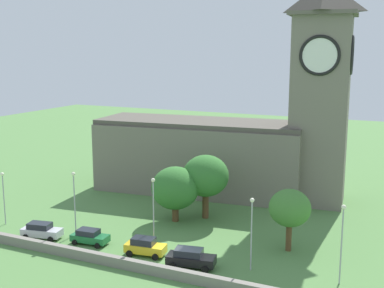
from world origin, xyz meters
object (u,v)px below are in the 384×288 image
object	(u,v)px
tree_by_tower	(175,188)
tree_churchyard	(206,176)
church	(237,136)
streetlamp_east_mid	(252,223)
car_green	(90,237)
tree_riverside_east	(290,208)
car_silver	(41,230)
car_black	(190,258)
streetlamp_east_end	(342,232)
car_yellow	(145,246)
streetlamp_west_end	(3,189)
streetlamp_west_mid	(74,194)
streetlamp_central	(153,202)

from	to	relation	value
tree_by_tower	tree_churchyard	bearing A→B (deg)	42.87
church	streetlamp_east_mid	world-z (taller)	church
car_green	tree_riverside_east	world-z (taller)	tree_riverside_east
car_silver	streetlamp_east_mid	bearing A→B (deg)	4.69
church	car_silver	size ratio (longest dim) A/B	7.81
car_black	streetlamp_east_end	bearing A→B (deg)	10.17
car_yellow	tree_by_tower	size ratio (longest dim) A/B	0.64
streetlamp_east_mid	car_black	bearing A→B (deg)	-162.13
car_silver	tree_by_tower	world-z (taller)	tree_by_tower
streetlamp_east_mid	car_silver	bearing A→B (deg)	-175.31
streetlamp_west_end	tree_riverside_east	size ratio (longest dim) A/B	0.97
streetlamp_west_end	tree_churchyard	size ratio (longest dim) A/B	0.80
tree_by_tower	tree_churchyard	world-z (taller)	tree_churchyard
streetlamp_west_mid	streetlamp_central	bearing A→B (deg)	3.56
car_yellow	tree_riverside_east	bearing A→B (deg)	29.39
church	streetlamp_west_end	size ratio (longest dim) A/B	5.73
car_green	streetlamp_east_mid	distance (m)	18.70
car_black	tree_riverside_east	world-z (taller)	tree_riverside_east
car_black	streetlamp_west_mid	distance (m)	16.37
church	streetlamp_east_end	size ratio (longest dim) A/B	4.98
church	car_yellow	xyz separation A→B (m)	(-0.95, -25.27, -7.69)
streetlamp_west_end	streetlamp_central	size ratio (longest dim) A/B	0.85
car_green	car_yellow	world-z (taller)	car_yellow
church	car_silver	world-z (taller)	church
car_yellow	tree_riverside_east	size ratio (longest dim) A/B	0.66
car_black	streetlamp_west_mid	world-z (taller)	streetlamp_west_mid
church	car_yellow	size ratio (longest dim) A/B	8.51
church	streetlamp_west_end	xyz separation A→B (m)	(-21.20, -24.30, -4.23)
car_yellow	streetlamp_west_mid	xyz separation A→B (m)	(-10.19, 1.71, 3.99)
streetlamp_east_mid	tree_churchyard	xyz separation A→B (m)	(-10.06, 12.28, 0.63)
streetlamp_central	tree_by_tower	distance (m)	8.63
streetlamp_east_end	tree_riverside_east	xyz separation A→B (m)	(-6.14, 5.59, -0.28)
streetlamp_west_end	tree_churchyard	world-z (taller)	tree_churchyard
church	car_black	world-z (taller)	church
car_silver	streetlamp_central	distance (m)	13.85
streetlamp_west_mid	streetlamp_central	xyz separation A→B (m)	(9.96, 0.62, 0.13)
church	streetlamp_west_end	distance (m)	32.52
car_black	car_green	bearing A→B (deg)	176.46
car_yellow	car_silver	bearing A→B (deg)	-176.54
streetlamp_east_mid	streetlamp_east_end	size ratio (longest dim) A/B	0.97
church	car_yellow	world-z (taller)	church
tree_riverside_east	streetlamp_east_mid	bearing A→B (deg)	-108.85
car_silver	streetlamp_central	xyz separation A→B (m)	(12.83, 3.12, 4.16)
streetlamp_east_end	tree_riverside_east	bearing A→B (deg)	137.68
car_green	streetlamp_east_mid	size ratio (longest dim) A/B	0.59
streetlamp_west_end	streetlamp_east_mid	bearing A→B (deg)	0.40
tree_riverside_east	tree_churchyard	bearing A→B (deg)	153.79
car_black	streetlamp_east_mid	world-z (taller)	streetlamp_east_mid
car_silver	streetlamp_central	world-z (taller)	streetlamp_central
streetlamp_east_mid	tree_by_tower	bearing A→B (deg)	143.59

